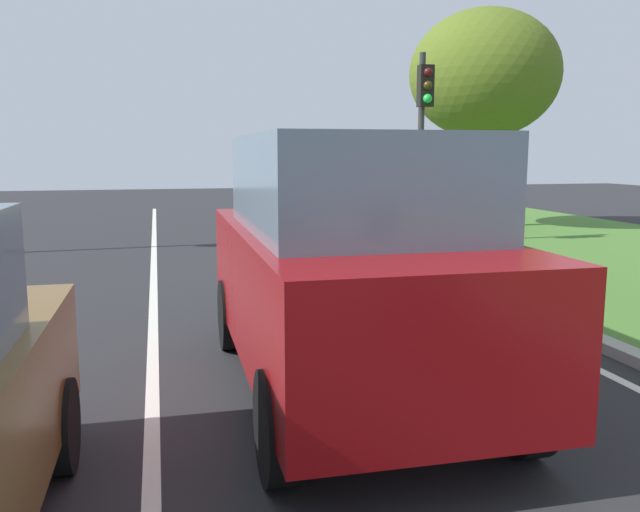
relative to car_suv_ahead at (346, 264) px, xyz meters
The scene contains 7 objects.
ground_plane 4.70m from the car_suv_ahead, 102.63° to the left, with size 60.00×60.00×0.00m, color #262628.
lane_line_center 4.89m from the car_suv_ahead, 110.89° to the left, with size 0.12×32.00×0.01m, color silver.
lane_line_right_edge 5.28m from the car_suv_ahead, 59.59° to the left, with size 0.12×32.00×0.01m, color silver.
curb_right 5.53m from the car_suv_ahead, 55.03° to the left, with size 0.24×48.00×0.12m, color #9E9B93.
car_suv_ahead is the anchor object (origin of this frame).
traffic_light_near_right 9.66m from the car_suv_ahead, 63.45° to the left, with size 0.32×0.50×4.32m.
tree_roadside_far 13.81m from the car_suv_ahead, 57.68° to the left, with size 4.07×4.07×5.97m.
Camera 1 is at (-0.60, 4.11, 2.14)m, focal length 36.93 mm.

